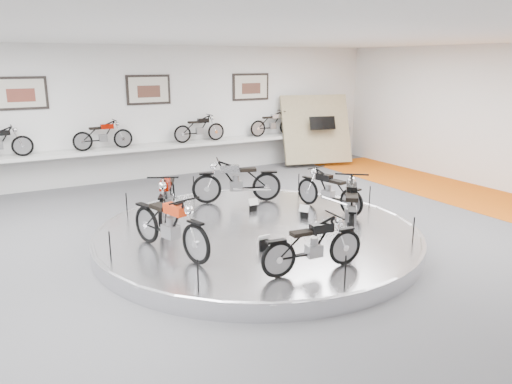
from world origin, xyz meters
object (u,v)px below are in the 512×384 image
bike_a (329,190)px  bike_b (237,181)px  bike_f (351,207)px  bike_e (313,244)px  bike_c (167,197)px  shelf (154,147)px  display_platform (258,236)px  bike_d (170,224)px

bike_a → bike_b: bike_b is taller
bike_f → bike_e: bearing=161.4°
bike_c → bike_f: bearing=74.0°
shelf → bike_c: size_ratio=6.12×
display_platform → bike_a: size_ratio=4.04×
shelf → bike_a: bike_a is taller
display_platform → bike_c: size_ratio=3.56×
bike_c → bike_e: bearing=44.4°
display_platform → bike_d: bike_d is taller
bike_e → display_platform: bearing=87.6°
display_platform → bike_d: size_ratio=3.58×
bike_e → bike_f: 1.91m
bike_d → bike_f: (3.30, -0.82, 0.03)m
bike_b → bike_e: (-0.78, -4.15, -0.07)m
bike_d → bike_f: size_ratio=0.94×
bike_c → bike_f: size_ratio=0.95×
bike_c → display_platform: bearing=73.0°
bike_b → bike_c: bike_c is taller
bike_c → bike_f: (2.74, -2.54, 0.03)m
bike_d → bike_f: 3.40m
bike_e → bike_d: bearing=136.9°
bike_c → bike_d: 1.81m
bike_d → bike_f: bike_f is taller
bike_b → shelf: bearing=-62.7°
shelf → bike_e: bike_e is taller
shelf → bike_d: size_ratio=6.16×
shelf → bike_a: size_ratio=6.94×
bike_a → bike_c: size_ratio=0.88×
display_platform → bike_a: (2.00, 0.34, 0.62)m
bike_a → bike_c: (-3.40, 1.00, 0.06)m
bike_a → bike_f: bearing=144.6°
shelf → bike_a: (2.00, -6.06, -0.23)m
display_platform → bike_f: 1.93m
bike_e → bike_c: bearing=112.0°
bike_b → bike_e: bike_b is taller
bike_b → bike_f: bike_f is taller
display_platform → bike_e: bike_e is taller
bike_c → bike_e: 3.74m
bike_d → shelf: bearing=147.6°
bike_b → bike_c: bearing=37.5°
bike_c → bike_b: bearing=133.6°
bike_a → bike_f: size_ratio=0.84×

